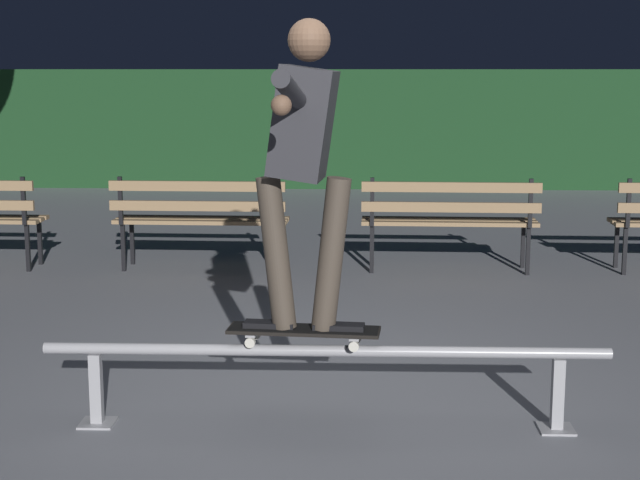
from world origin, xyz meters
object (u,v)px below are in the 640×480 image
Objects in this scene: grind_rail at (325,363)px; skateboard at (304,331)px; park_bench_left_center at (200,213)px; skateboarder at (304,149)px; park_bench_right_center at (450,214)px.

skateboard is (-0.11, 0.00, 0.17)m from grind_rail.
skateboard is 0.49× the size of park_bench_left_center.
skateboarder reaches higher than park_bench_right_center.
park_bench_left_center is at bearing 107.83° from grind_rail.
park_bench_right_center is at bearing 74.11° from skateboard.
park_bench_left_center is (-1.16, 3.94, -0.92)m from skateboarder.
skateboard is at bearing 174.90° from skateboarder.
skateboarder is 0.97× the size of park_bench_left_center.
grind_rail is at bearing 0.00° from skateboard.
skateboard is 4.10m from park_bench_right_center.
skateboarder reaches higher than park_bench_left_center.
skateboarder is at bearing -73.57° from park_bench_left_center.
grind_rail is at bearing -104.42° from park_bench_right_center.
skateboard is 0.51× the size of skateboarder.
skateboard is at bearing -73.61° from park_bench_left_center.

